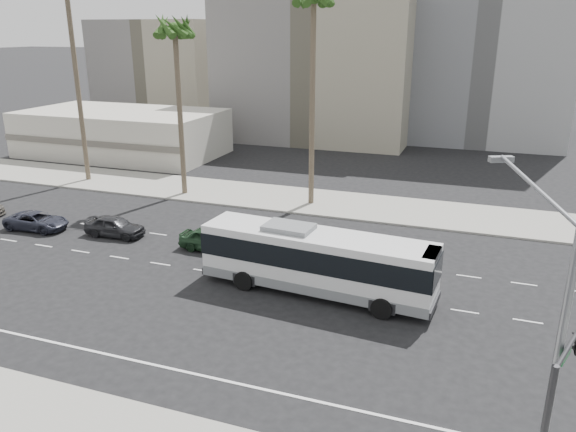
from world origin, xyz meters
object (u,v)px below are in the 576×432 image
at_px(car_b, 115,226).
at_px(car_c, 37,221).
at_px(palm_near, 314,2).
at_px(palm_mid, 175,33).
at_px(city_bus, 317,260).
at_px(car_a, 212,240).
at_px(streetlight_corner, 546,346).

height_order(car_b, car_c, car_b).
relative_size(palm_near, palm_mid, 1.16).
xyz_separation_m(city_bus, car_c, (-21.91, 2.87, -1.30)).
relative_size(car_a, palm_near, 0.25).
distance_m(car_b, streetlight_corner, 30.52).
height_order(car_a, streetlight_corner, streetlight_corner).
relative_size(car_b, palm_near, 0.25).
relative_size(streetlight_corner, palm_mid, 0.67).
bearing_deg(car_b, car_c, 94.93).
height_order(city_bus, palm_mid, palm_mid).
bearing_deg(car_a, palm_near, -14.72).
xyz_separation_m(car_a, car_b, (-7.61, 0.07, -0.02)).
xyz_separation_m(city_bus, car_a, (-8.15, 3.55, -1.19)).
height_order(car_a, palm_near, palm_near).
bearing_deg(palm_mid, car_c, -115.86).
bearing_deg(car_c, car_a, -90.81).
bearing_deg(car_b, streetlight_corner, -123.06).
bearing_deg(city_bus, palm_mid, 143.45).
xyz_separation_m(car_a, palm_near, (3.06, 11.71, 14.90)).
xyz_separation_m(car_c, palm_near, (16.82, 12.38, 15.01)).
height_order(city_bus, streetlight_corner, streetlight_corner).
bearing_deg(streetlight_corner, palm_mid, 110.57).
xyz_separation_m(streetlight_corner, palm_near, (-15.12, 27.19, 9.99)).
bearing_deg(streetlight_corner, car_c, 130.55).
xyz_separation_m(car_b, palm_near, (10.67, 11.64, 14.92)).
bearing_deg(car_a, car_c, 92.70).
distance_m(palm_near, palm_mid, 11.53).
relative_size(city_bus, car_c, 2.83).
relative_size(city_bus, car_a, 2.97).
xyz_separation_m(car_b, streetlight_corner, (25.79, -15.55, 4.93)).
bearing_deg(streetlight_corner, palm_near, 94.50).
bearing_deg(car_b, palm_near, -44.50).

